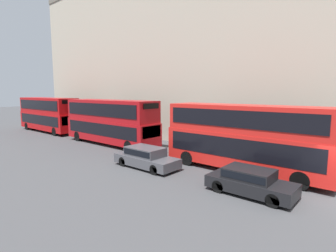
# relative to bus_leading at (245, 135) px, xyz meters

# --- Properties ---
(bus_leading) EXTENTS (2.59, 10.42, 4.25)m
(bus_leading) POSITION_rel_bus_leading_xyz_m (0.00, 0.00, 0.00)
(bus_leading) COLOR red
(bus_leading) RESTS_ON ground
(bus_second_in_queue) EXTENTS (2.59, 11.17, 4.30)m
(bus_second_in_queue) POSITION_rel_bus_leading_xyz_m (0.00, 13.71, 0.02)
(bus_second_in_queue) COLOR #A80F14
(bus_second_in_queue) RESTS_ON ground
(bus_third_in_queue) EXTENTS (2.59, 10.93, 4.33)m
(bus_third_in_queue) POSITION_rel_bus_leading_xyz_m (-0.00, 26.50, 0.04)
(bus_third_in_queue) COLOR #B20C0F
(bus_third_in_queue) RESTS_ON ground
(car_dark_sedan) EXTENTS (1.80, 4.23, 1.31)m
(car_dark_sedan) POSITION_rel_bus_leading_xyz_m (-3.40, -1.86, -1.65)
(car_dark_sedan) COLOR black
(car_dark_sedan) RESTS_ON ground
(car_hatchback) EXTENTS (1.84, 4.64, 1.38)m
(car_hatchback) POSITION_rel_bus_leading_xyz_m (-3.40, 5.41, -1.61)
(car_hatchback) COLOR #47474C
(car_hatchback) RESTS_ON ground
(pedestrian) EXTENTS (0.36, 0.36, 1.60)m
(pedestrian) POSITION_rel_bus_leading_xyz_m (2.24, 12.33, -1.61)
(pedestrian) COLOR brown
(pedestrian) RESTS_ON ground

